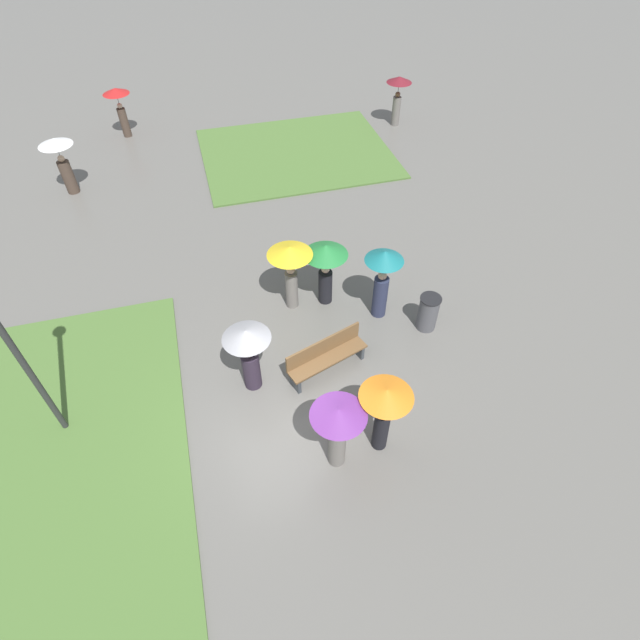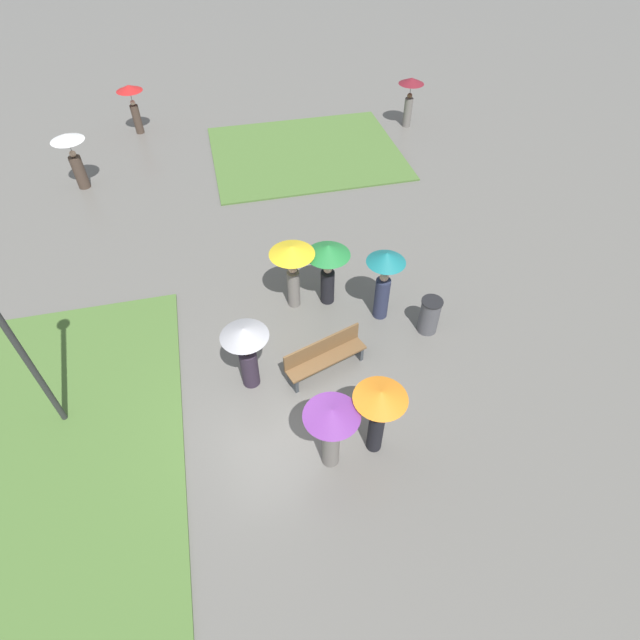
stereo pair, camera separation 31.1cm
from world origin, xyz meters
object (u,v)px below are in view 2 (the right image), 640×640
(trash_bin, at_px, (429,316))
(crowd_person_purple, at_px, (331,426))
(lone_walker_near_lawn, at_px, (132,99))
(park_bench, at_px, (325,355))
(crowd_person_orange, at_px, (379,408))
(lone_walker_far_path, at_px, (72,152))
(lone_walker_mid_plaza, at_px, (410,92))
(crowd_person_teal, at_px, (384,275))
(crowd_person_grey, at_px, (246,347))
(crowd_person_green, at_px, (328,260))
(crowd_person_yellow, at_px, (292,262))
(lamp_post, at_px, (0,320))

(trash_bin, xyz_separation_m, crowd_person_purple, (-3.21, -2.91, 0.74))
(lone_walker_near_lawn, bearing_deg, park_bench, 149.42)
(crowd_person_orange, xyz_separation_m, lone_walker_far_path, (-6.63, 11.80, -0.06))
(trash_bin, relative_size, lone_walker_mid_plaza, 0.52)
(trash_bin, relative_size, crowd_person_teal, 0.49)
(crowd_person_grey, bearing_deg, lone_walker_mid_plaza, -96.16)
(crowd_person_green, bearing_deg, crowd_person_yellow, -150.36)
(crowd_person_green, height_order, lone_walker_far_path, lone_walker_far_path)
(trash_bin, xyz_separation_m, crowd_person_teal, (-0.98, 0.76, 0.85))
(trash_bin, distance_m, crowd_person_green, 2.81)
(crowd_person_green, xyz_separation_m, crowd_person_grey, (-2.31, -2.21, -0.15))
(lamp_post, bearing_deg, trash_bin, 4.70)
(crowd_person_yellow, bearing_deg, crowd_person_orange, -164.60)
(crowd_person_teal, bearing_deg, crowd_person_purple, -92.42)
(lone_walker_mid_plaza, distance_m, lone_walker_near_lawn, 10.73)
(park_bench, bearing_deg, crowd_person_grey, 161.02)
(park_bench, distance_m, lone_walker_mid_plaza, 13.14)
(lone_walker_mid_plaza, bearing_deg, park_bench, -60.66)
(crowd_person_grey, bearing_deg, crowd_person_orange, 163.47)
(lamp_post, distance_m, lone_walker_near_lawn, 13.65)
(crowd_person_teal, bearing_deg, trash_bin, -9.17)
(lone_walker_mid_plaza, bearing_deg, crowd_person_grey, -66.80)
(park_bench, distance_m, lamp_post, 6.24)
(crowd_person_green, distance_m, lone_walker_mid_plaza, 10.87)
(crowd_person_orange, bearing_deg, lone_walker_far_path, -86.59)
(crowd_person_teal, xyz_separation_m, crowd_person_purple, (-2.23, -3.67, -0.11))
(crowd_person_orange, bearing_deg, lone_walker_mid_plaza, -138.61)
(lone_walker_far_path, bearing_deg, crowd_person_grey, 142.81)
(crowd_person_teal, bearing_deg, lamp_post, -140.15)
(crowd_person_teal, distance_m, crowd_person_grey, 3.76)
(lamp_post, distance_m, lone_walker_mid_plaza, 16.72)
(trash_bin, bearing_deg, lone_walker_near_lawn, 119.06)
(park_bench, xyz_separation_m, crowd_person_grey, (-1.69, 0.01, 0.72))
(crowd_person_green, xyz_separation_m, crowd_person_orange, (-0.12, -4.40, -0.01))
(crowd_person_grey, bearing_deg, lone_walker_near_lawn, -50.50)
(lone_walker_far_path, distance_m, lone_walker_mid_plaza, 12.51)
(lamp_post, relative_size, trash_bin, 4.90)
(crowd_person_orange, distance_m, lone_walker_far_path, 13.53)
(crowd_person_purple, relative_size, lone_walker_near_lawn, 0.95)
(lone_walker_near_lawn, bearing_deg, crowd_person_teal, 158.55)
(trash_bin, bearing_deg, crowd_person_green, 143.50)
(lone_walker_mid_plaza, xyz_separation_m, lone_walker_near_lawn, (-10.56, 1.87, -0.03))
(park_bench, bearing_deg, trash_bin, -5.79)
(park_bench, relative_size, lone_walker_far_path, 1.05)
(crowd_person_green, distance_m, lone_walker_near_lawn, 12.23)
(trash_bin, bearing_deg, crowd_person_grey, -172.11)
(lone_walker_mid_plaza, bearing_deg, crowd_person_green, -63.37)
(lone_walker_far_path, xyz_separation_m, lone_walker_mid_plaza, (12.36, 1.91, 0.06))
(crowd_person_grey, relative_size, lone_walker_mid_plaza, 0.94)
(lamp_post, distance_m, trash_bin, 8.86)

